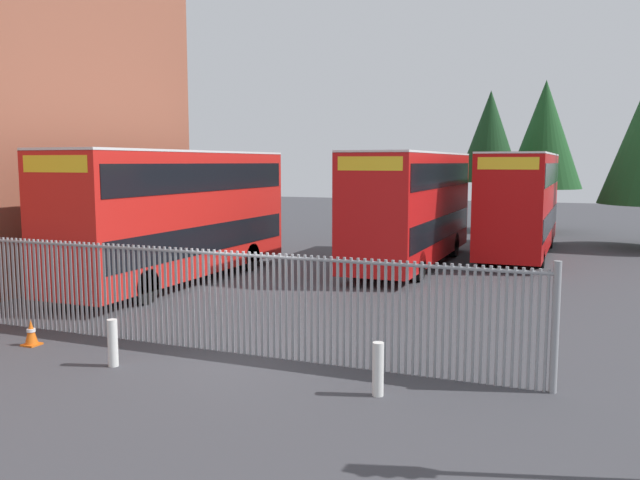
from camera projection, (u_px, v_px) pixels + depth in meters
name	position (u px, v px, depth m)	size (l,w,h in m)	color
ground_plane	(367.00, 288.00, 21.19)	(100.00, 100.00, 0.00)	#3D3D42
palisade_fence	(196.00, 295.00, 14.17)	(14.83, 0.14, 2.35)	gray
double_decker_bus_near_gate	(178.00, 211.00, 21.94)	(2.54, 10.81, 4.42)	red
double_decker_bus_behind_fence_left	(412.00, 204.00, 25.53)	(2.54, 10.81, 4.42)	red
double_decker_bus_behind_fence_right	(521.00, 200.00, 28.42)	(2.54, 10.81, 4.42)	#B70C0C
bollard_near_left	(113.00, 343.00, 13.00)	(0.20, 0.20, 0.95)	silver
bollard_center_front	(378.00, 369.00, 11.35)	(0.20, 0.20, 0.95)	silver
traffic_cone_mid_forecourt	(31.00, 333.00, 14.50)	(0.34, 0.34, 0.59)	orange
tree_tall_back	(490.00, 137.00, 36.51)	(3.54, 3.54, 8.00)	#4C3823
tree_mid_row	(544.00, 135.00, 37.86)	(4.35, 4.35, 8.74)	#4C3823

